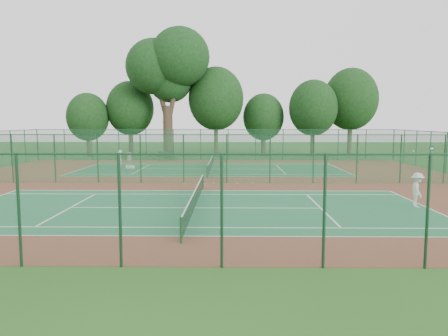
{
  "coord_description": "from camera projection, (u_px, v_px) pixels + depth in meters",
  "views": [
    {
      "loc": [
        1.79,
        -30.89,
        4.46
      ],
      "look_at": [
        1.41,
        -4.68,
        1.6
      ],
      "focal_mm": 35.0,
      "sensor_mm": 36.0,
      "label": 1
    }
  ],
  "objects": [
    {
      "name": "red_pad",
      "position": [
        205.0,
        183.0,
        31.22
      ],
      "size": [
        40.0,
        36.0,
        0.01
      ],
      "primitive_type": "cube",
      "color": "maroon",
      "rests_on": "ground"
    },
    {
      "name": "fence_south",
      "position": [
        171.0,
        210.0,
        13.13
      ],
      "size": [
        40.0,
        0.09,
        3.5
      ],
      "color": "#1C552D",
      "rests_on": "ground"
    },
    {
      "name": "kit_bag",
      "position": [
        130.0,
        167.0,
        40.55
      ],
      "size": [
        0.83,
        0.48,
        0.29
      ],
      "primitive_type": "cube",
      "rotation": [
        0.0,
        0.0,
        -0.25
      ],
      "color": "silver",
      "rests_on": "red_pad"
    },
    {
      "name": "court_far",
      "position": [
        211.0,
        169.0,
        40.16
      ],
      "size": [
        23.77,
        10.97,
        0.01
      ],
      "primitive_type": "cube",
      "color": "#1C5934",
      "rests_on": "red_pad"
    },
    {
      "name": "evergreen_row",
      "position": [
        220.0,
        156.0,
        55.31
      ],
      "size": [
        39.0,
        5.0,
        12.0
      ],
      "primitive_type": null,
      "color": "black",
      "rests_on": "ground"
    },
    {
      "name": "player_near",
      "position": [
        417.0,
        190.0,
        22.35
      ],
      "size": [
        0.85,
        1.25,
        1.79
      ],
      "primitive_type": "imported",
      "rotation": [
        0.0,
        0.0,
        1.4
      ],
      "color": "white",
      "rests_on": "court_near"
    },
    {
      "name": "tennis_net_far",
      "position": [
        211.0,
        163.0,
        40.1
      ],
      "size": [
        0.1,
        12.9,
        0.97
      ],
      "color": "#153A1F",
      "rests_on": "ground"
    },
    {
      "name": "trash_bin",
      "position": [
        129.0,
        156.0,
        48.46
      ],
      "size": [
        0.64,
        0.64,
        0.95
      ],
      "primitive_type": "cylinder",
      "rotation": [
        0.0,
        0.0,
        0.25
      ],
      "color": "gray",
      "rests_on": "red_pad"
    },
    {
      "name": "court_near",
      "position": [
        195.0,
        208.0,
        22.27
      ],
      "size": [
        23.77,
        10.97,
        0.01
      ],
      "primitive_type": "cube",
      "color": "#206640",
      "rests_on": "red_pad"
    },
    {
      "name": "stray_ball_b",
      "position": [
        237.0,
        183.0,
        30.86
      ],
      "size": [
        0.07,
        0.07,
        0.07
      ],
      "primitive_type": "sphere",
      "color": "#C7DB33",
      "rests_on": "red_pad"
    },
    {
      "name": "fence_divider",
      "position": [
        205.0,
        159.0,
        31.02
      ],
      "size": [
        40.0,
        0.09,
        3.5
      ],
      "color": "#1B532B",
      "rests_on": "ground"
    },
    {
      "name": "tennis_net_near",
      "position": [
        195.0,
        198.0,
        22.21
      ],
      "size": [
        0.1,
        12.9,
        0.97
      ],
      "color": "#14391E",
      "rests_on": "ground"
    },
    {
      "name": "stray_ball_c",
      "position": [
        214.0,
        183.0,
        30.95
      ],
      "size": [
        0.08,
        0.08,
        0.08
      ],
      "primitive_type": "sphere",
      "color": "#BCDD33",
      "rests_on": "red_pad"
    },
    {
      "name": "bench",
      "position": [
        165.0,
        156.0,
        48.49
      ],
      "size": [
        1.78,
        0.97,
        1.05
      ],
      "rotation": [
        0.0,
        0.0,
        0.3
      ],
      "color": "#123417",
      "rests_on": "red_pad"
    },
    {
      "name": "big_tree",
      "position": [
        168.0,
        66.0,
        51.78
      ],
      "size": [
        10.03,
        7.34,
        15.41
      ],
      "color": "#37291E",
      "rests_on": "ground"
    },
    {
      "name": "player_far",
      "position": [
        120.0,
        159.0,
        41.65
      ],
      "size": [
        0.41,
        0.6,
        1.62
      ],
      "primitive_type": "imported",
      "rotation": [
        0.0,
        0.0,
        -1.6
      ],
      "color": "white",
      "rests_on": "court_far"
    },
    {
      "name": "stray_ball_a",
      "position": [
        252.0,
        183.0,
        30.87
      ],
      "size": [
        0.07,
        0.07,
        0.07
      ],
      "primitive_type": "sphere",
      "color": "#DFF138",
      "rests_on": "red_pad"
    },
    {
      "name": "fence_north",
      "position": [
        214.0,
        145.0,
        48.92
      ],
      "size": [
        40.0,
        0.09,
        3.5
      ],
      "color": "#1C5430",
      "rests_on": "ground"
    },
    {
      "name": "ground",
      "position": [
        205.0,
        183.0,
        31.22
      ],
      "size": [
        120.0,
        120.0,
        0.0
      ],
      "primitive_type": "plane",
      "color": "#235119",
      "rests_on": "ground"
    }
  ]
}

